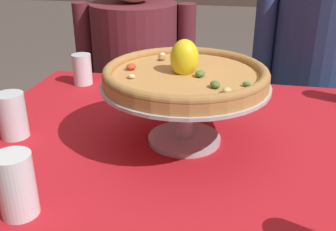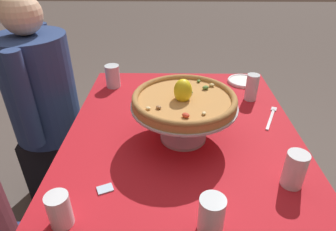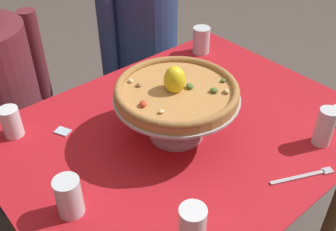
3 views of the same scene
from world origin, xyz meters
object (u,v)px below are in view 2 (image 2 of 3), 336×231
Objects in this scene: water_glass_side_left at (211,217)px; diner_right at (46,112)px; pizza at (184,99)px; water_glass_front_right at (252,89)px; sugar_packet at (105,189)px; water_glass_back_right at (113,77)px; water_glass_back_left at (60,212)px; side_plate at (243,81)px; water_glass_front_left at (294,172)px; dinner_fork at (271,117)px; pizza_stand at (183,114)px.

diner_right is at bearing 43.25° from water_glass_side_left.
water_glass_front_right is (0.33, -0.35, -0.12)m from pizza.
water_glass_front_right is 2.65× the size of sugar_packet.
water_glass_back_right reaches higher than sugar_packet.
water_glass_back_left is 0.64× the size of side_plate.
water_glass_front_right is 1.11× the size of water_glass_back_right.
water_glass_back_right is at bearing 7.72° from sugar_packet.
diner_right reaches higher than pizza.
side_plate is at bearing -36.50° from sugar_packet.
water_glass_back_left is 0.95m from diner_right.
water_glass_front_left is 1.05× the size of water_glass_back_right.
dinner_fork is at bearing -55.75° from sugar_packet.
water_glass_back_right reaches higher than water_glass_side_left.
water_glass_side_left is at bearing -171.73° from pizza.
dinner_fork is at bearing -102.77° from diner_right.
diner_right reaches higher than water_glass_back_right.
water_glass_side_left is 1.12× the size of water_glass_back_left.
water_glass_side_left is 1.19m from diner_right.
sugar_packet is (0.15, 0.32, -0.05)m from water_glass_side_left.
water_glass_front_left is at bearing -135.68° from water_glass_back_right.
water_glass_back_right is (0.14, 0.71, -0.00)m from water_glass_front_right.
side_plate is at bearing -85.11° from water_glass_back_right.
pizza_stand is 0.40m from sugar_packet.
side_plate reaches higher than sugar_packet.
side_plate is 0.37m from dinner_fork.
pizza reaches higher than water_glass_back_right.
water_glass_back_left reaches higher than side_plate.
pizza reaches higher than water_glass_side_left.
dinner_fork is at bearing -68.04° from pizza.
water_glass_front_right reaches higher than dinner_fork.
side_plate is (0.95, -0.70, -0.04)m from water_glass_back_left.
sugar_packet is at bearing 65.38° from water_glass_side_left.
water_glass_back_left is 2.12× the size of sugar_packet.
diner_right is at bearing 60.37° from pizza.
water_glass_back_right is at bearing 37.43° from pizza.
water_glass_back_left reaches higher than dinner_fork.
diner_right reaches higher than water_glass_front_right.
pizza_stand reaches higher than water_glass_back_left.
diner_right reaches higher than dinner_fork.
water_glass_back_left is 0.17m from sugar_packet.
pizza_stand reaches higher than dinner_fork.
side_plate is at bearing -0.06° from water_glass_front_left.
water_glass_front_right is 0.80× the size of side_plate.
water_glass_back_right reaches higher than side_plate.
pizza_stand is at bearing 146.74° from side_plate.
pizza_stand is at bearing -119.61° from diner_right.
dinner_fork is at bearing -29.69° from water_glass_side_left.
pizza is at bearing 8.27° from water_glass_side_left.
dinner_fork is (0.60, -0.34, -0.05)m from water_glass_side_left.
water_glass_front_left reaches higher than sugar_packet.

